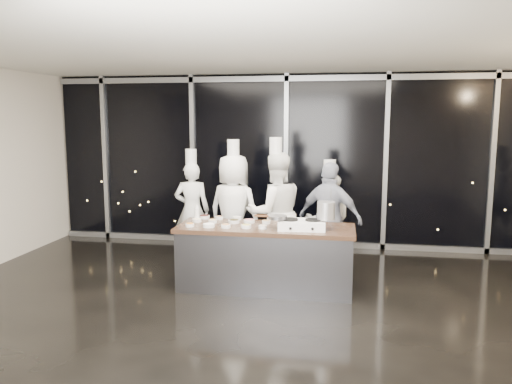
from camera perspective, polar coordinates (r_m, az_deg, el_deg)
ground at (r=6.37m, az=-0.19°, el=-13.59°), size 9.00×9.00×0.00m
room_shell at (r=5.88m, az=1.50°, el=7.04°), size 9.02×7.02×3.21m
window_wall at (r=9.34m, az=3.48°, el=3.56°), size 8.90×0.11×3.20m
demo_counter at (r=7.06m, az=1.09°, el=-7.47°), size 2.46×0.86×0.90m
stove at (r=6.79m, az=5.23°, el=-3.71°), size 0.65×0.44×0.14m
frying_pan at (r=6.76m, az=2.39°, el=-2.88°), size 0.45×0.27×0.04m
stock_pot at (r=6.77m, az=8.01°, el=-2.11°), size 0.25×0.25×0.24m
prep_bowls at (r=7.12m, az=-3.10°, el=-3.45°), size 1.40×0.73×0.05m
squeeze_bottle at (r=7.32m, az=-6.76°, el=-2.39°), size 0.07×0.07×0.26m
chef_far_left at (r=8.62m, az=-7.33°, el=-1.94°), size 0.65×0.47×1.88m
chef_left at (r=8.01m, az=-2.56°, el=-2.11°), size 1.03×0.82×2.06m
chef_center at (r=7.74m, az=2.23°, el=-2.32°), size 1.11×1.01×2.10m
guest at (r=7.71m, az=8.45°, el=-3.03°), size 1.10×0.77×1.73m
chef_right at (r=8.02m, az=8.29°, el=-3.29°), size 0.78×0.63×1.75m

